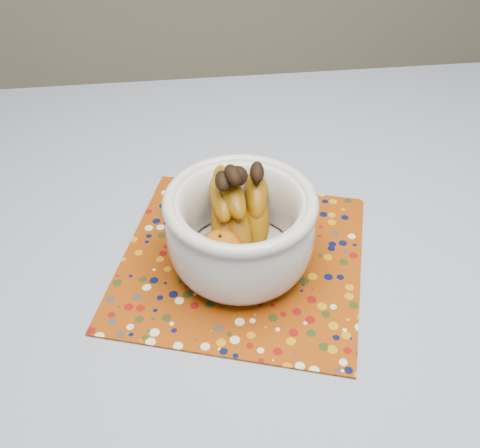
# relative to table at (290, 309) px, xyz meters

# --- Properties ---
(table) EXTENTS (1.20, 1.20, 0.75)m
(table) POSITION_rel_table_xyz_m (0.00, 0.00, 0.00)
(table) COLOR brown
(table) RESTS_ON ground
(tablecloth) EXTENTS (1.32, 1.32, 0.01)m
(tablecloth) POSITION_rel_table_xyz_m (0.00, 0.00, 0.08)
(tablecloth) COLOR #6576A9
(tablecloth) RESTS_ON table
(placemat) EXTENTS (0.47, 0.47, 0.00)m
(placemat) POSITION_rel_table_xyz_m (-0.08, 0.04, 0.09)
(placemat) COLOR #7C3106
(placemat) RESTS_ON tablecloth
(fruit_bowl) EXTENTS (0.22, 0.23, 0.17)m
(fruit_bowl) POSITION_rel_table_xyz_m (-0.08, 0.03, 0.17)
(fruit_bowl) COLOR silver
(fruit_bowl) RESTS_ON placemat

